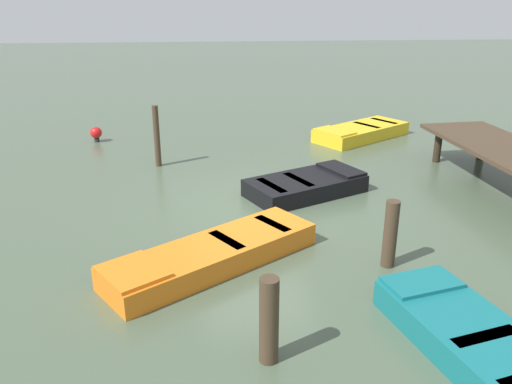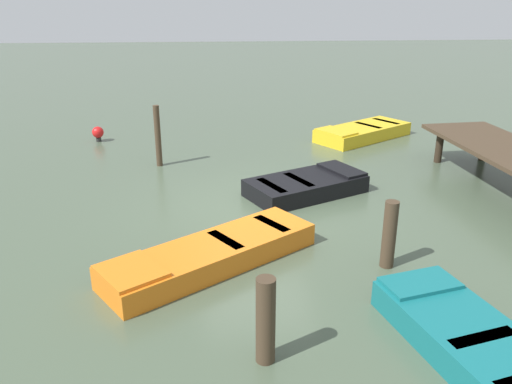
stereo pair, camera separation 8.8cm
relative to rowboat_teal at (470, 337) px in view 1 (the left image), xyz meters
name	(u,v)px [view 1 (the left image)]	position (x,y,z in m)	size (l,w,h in m)	color
ground_plane	(256,207)	(-5.18, -2.39, -0.22)	(80.00, 80.00, 0.00)	#475642
rowboat_teal	(470,337)	(0.00, 0.00, 0.00)	(3.06, 1.88, 0.46)	#14666B
rowboat_yellow	(361,132)	(-10.60, 1.48, 0.00)	(2.91, 3.43, 0.46)	gold
rowboat_black	(306,185)	(-5.88, -1.14, 0.00)	(2.42, 3.03, 0.46)	black
rowboat_orange	(212,255)	(-2.60, -3.38, 0.00)	(3.16, 3.84, 0.46)	orange
mooring_piling_center	(269,321)	(-0.04, -2.67, 0.39)	(0.25, 0.25, 1.21)	#423323
mooring_piling_mid_left	(390,234)	(-2.34, -0.34, 0.39)	(0.24, 0.24, 1.21)	#423323
mooring_piling_far_right	(157,136)	(-8.29, -4.78, 0.61)	(0.16, 0.16, 1.66)	#423323
marker_buoy	(96,133)	(-10.91, -6.93, 0.07)	(0.36, 0.36, 0.48)	#262626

